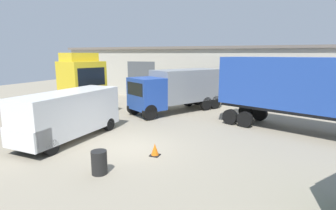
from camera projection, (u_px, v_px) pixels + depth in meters
The scene contains 8 objects.
ground_plane at pixel (133, 148), 12.30m from camera, with size 60.00×60.00×0.00m, color gray.
warehouse_building at pixel (219, 71), 28.50m from camera, with size 33.09×9.42×5.08m.
container_trailer_black at pixel (316, 87), 13.94m from camera, with size 10.75×5.77×4.18m.
delivery_van_white at pixel (67, 114), 13.28m from camera, with size 2.12×5.89×2.48m.
tractor_unit_yellow at pixel (79, 86), 18.76m from camera, with size 6.96×4.25×4.44m.
box_truck_blue at pixel (178, 88), 19.96m from camera, with size 5.79×7.59×3.18m.
oil_drum at pixel (99, 162), 9.60m from camera, with size 0.58×0.58×0.88m.
traffic_cone at pixel (155, 150), 11.35m from camera, with size 0.40×0.40×0.55m.
Camera 1 is at (6.08, -10.12, 4.34)m, focal length 28.00 mm.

